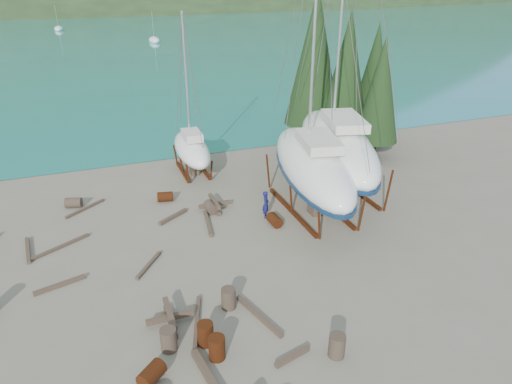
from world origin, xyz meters
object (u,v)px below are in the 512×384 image
object	(u,v)px
large_sailboat_near	(312,164)
large_sailboat_far	(337,145)
small_sailboat_shore	(192,149)
worker	(266,204)

from	to	relation	value
large_sailboat_near	large_sailboat_far	bearing A→B (deg)	45.29
small_sailboat_shore	large_sailboat_far	bearing A→B (deg)	-38.42
large_sailboat_near	small_sailboat_shore	distance (m)	9.13
large_sailboat_far	worker	distance (m)	5.75
large_sailboat_far	worker	world-z (taller)	large_sailboat_far
large_sailboat_near	large_sailboat_far	size ratio (longest dim) A/B	0.92
large_sailboat_near	worker	xyz separation A→B (m)	(-2.65, 0.07, -1.98)
worker	small_sailboat_shore	bearing A→B (deg)	39.18
large_sailboat_near	large_sailboat_far	distance (m)	2.92
small_sailboat_shore	worker	distance (m)	7.96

